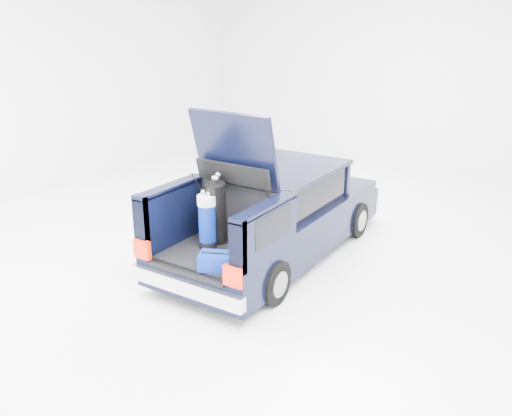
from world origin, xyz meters
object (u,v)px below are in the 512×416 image
Objects in this scene: blue_duffel at (217,261)px; black_golf_bag at (217,213)px; red_suitcase at (260,235)px; blue_golf_bag at (207,221)px; car at (277,214)px.

black_golf_bag is at bearing 102.52° from blue_duffel.
black_golf_bag is 0.91m from blue_duffel.
blue_golf_bag is (-0.71, -0.23, 0.13)m from red_suitcase.
black_golf_bag is 0.20m from blue_golf_bag.
black_golf_bag is at bearing -98.14° from car.
blue_golf_bag is at bearing -98.01° from car.
black_golf_bag is at bearing 97.80° from blue_golf_bag.
black_golf_bag is at bearing -177.81° from red_suitcase.
red_suitcase is at bearing 51.24° from blue_duffel.
car reaches higher than red_suitcase.
blue_golf_bag reaches higher than blue_duffel.
red_suitcase is 1.07× the size of blue_duffel.
car is 4.54× the size of black_golf_bag.
blue_golf_bag is 0.77m from blue_duffel.
red_suitcase reaches higher than blue_duffel.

